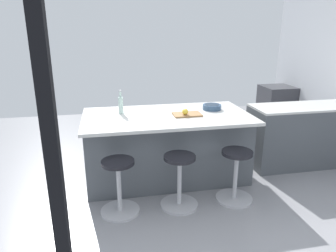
% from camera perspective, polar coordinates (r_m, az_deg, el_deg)
% --- Properties ---
extents(ground_plane, '(7.75, 7.75, 0.00)m').
position_cam_1_polar(ground_plane, '(4.20, -0.12, -10.78)').
color(ground_plane, gray).
extents(window_panel_rear, '(5.96, 0.12, 2.75)m').
position_cam_1_polar(window_panel_rear, '(1.47, 20.36, -12.98)').
color(window_panel_rear, silver).
rests_on(window_panel_rear, ground_plane).
extents(sink_cabinet, '(2.60, 0.60, 1.19)m').
position_cam_1_polar(sink_cabinet, '(5.38, 27.85, -1.09)').
color(sink_cabinet, '#4C5156').
rests_on(sink_cabinet, ground_plane).
extents(oven_range, '(0.60, 0.61, 0.88)m').
position_cam_1_polar(oven_range, '(6.68, 19.12, 3.15)').
color(oven_range, '#38383D').
rests_on(oven_range, ground_plane).
extents(kitchen_island, '(2.16, 1.17, 0.91)m').
position_cam_1_polar(kitchen_island, '(4.24, -0.26, -3.65)').
color(kitchen_island, '#4C5156').
rests_on(kitchen_island, ground_plane).
extents(stool_by_window, '(0.44, 0.44, 0.63)m').
position_cam_1_polar(stool_by_window, '(3.83, 12.21, -9.13)').
color(stool_by_window, '#B7B7BC').
rests_on(stool_by_window, ground_plane).
extents(stool_middle, '(0.44, 0.44, 0.63)m').
position_cam_1_polar(stool_middle, '(3.63, 2.09, -10.30)').
color(stool_middle, '#B7B7BC').
rests_on(stool_middle, ground_plane).
extents(stool_near_camera, '(0.44, 0.44, 0.63)m').
position_cam_1_polar(stool_near_camera, '(3.55, -8.90, -11.20)').
color(stool_near_camera, '#B7B7BC').
rests_on(stool_near_camera, ground_plane).
extents(cutting_board, '(0.36, 0.24, 0.02)m').
position_cam_1_polar(cutting_board, '(4.05, 3.50, 2.13)').
color(cutting_board, olive).
rests_on(cutting_board, kitchen_island).
extents(apple_yellow, '(0.08, 0.08, 0.08)m').
position_cam_1_polar(apple_yellow, '(3.99, 3.15, 2.62)').
color(apple_yellow, gold).
rests_on(apple_yellow, cutting_board).
extents(water_bottle, '(0.06, 0.06, 0.31)m').
position_cam_1_polar(water_bottle, '(4.13, -8.61, 3.90)').
color(water_bottle, silver).
rests_on(water_bottle, kitchen_island).
extents(fruit_bowl, '(0.25, 0.25, 0.07)m').
position_cam_1_polar(fruit_bowl, '(4.36, 8.02, 3.50)').
color(fruit_bowl, '#334C6B').
rests_on(fruit_bowl, kitchen_island).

